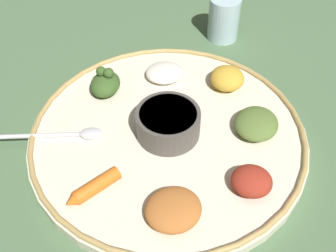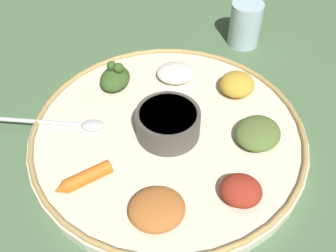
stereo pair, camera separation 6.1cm
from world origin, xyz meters
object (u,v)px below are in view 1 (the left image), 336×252
Objects in this scene: carrot_near_spoon at (93,188)px; drinking_glass at (223,21)px; spoon at (62,135)px; greens_pile at (105,83)px; center_bowl at (168,122)px.

carrot_near_spoon is 0.96× the size of drinking_glass.
spoon is 0.12m from carrot_near_spoon.
drinking_glass is (-0.29, -0.33, 0.01)m from carrot_near_spoon.
greens_pile reaches higher than spoon.
greens_pile is at bearing -55.79° from center_bowl.
drinking_glass is (-0.17, -0.25, -0.00)m from center_bowl.
drinking_glass is (-0.25, -0.13, 0.00)m from greens_pile.
greens_pile is at bearing -102.04° from carrot_near_spoon.
drinking_glass is at bearing -146.44° from spoon.
center_bowl is at bearing 169.41° from spoon.
drinking_glass reaches higher than spoon.
center_bowl is 1.18× the size of carrot_near_spoon.
drinking_glass is at bearing -152.42° from greens_pile.
center_bowl is 0.30m from drinking_glass.
greens_pile is (0.08, -0.12, -0.01)m from center_bowl.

